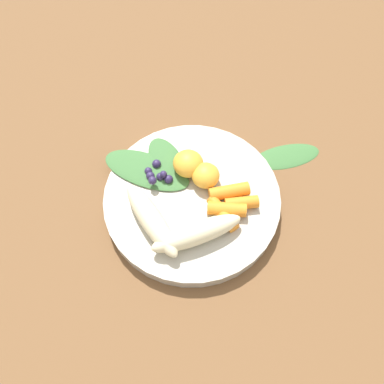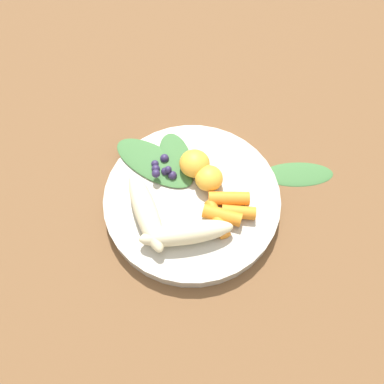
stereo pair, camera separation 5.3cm
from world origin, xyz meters
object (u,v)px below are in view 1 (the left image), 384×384
banana_peeled_right (151,219)px  orange_segment_near (188,164)px  kale_leaf_stray (287,156)px  banana_peeled_left (197,233)px  bowl (192,199)px

banana_peeled_right → orange_segment_near: orange_segment_near is taller
orange_segment_near → kale_leaf_stray: (-0.15, -0.05, -0.04)m
banana_peeled_left → kale_leaf_stray: bearing=24.7°
banana_peeled_left → bowl: bearing=74.7°
banana_peeled_left → banana_peeled_right: 0.06m
bowl → kale_leaf_stray: size_ratio=2.30×
bowl → orange_segment_near: 0.05m
banana_peeled_right → banana_peeled_left: bearing=39.0°
bowl → kale_leaf_stray: bearing=-145.9°
banana_peeled_left → banana_peeled_right: same height
orange_segment_near → kale_leaf_stray: size_ratio=0.40×
bowl → banana_peeled_left: banana_peeled_left is taller
orange_segment_near → banana_peeled_left: bearing=101.6°
banana_peeled_left → orange_segment_near: bearing=75.4°
bowl → banana_peeled_right: (0.05, 0.05, 0.03)m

